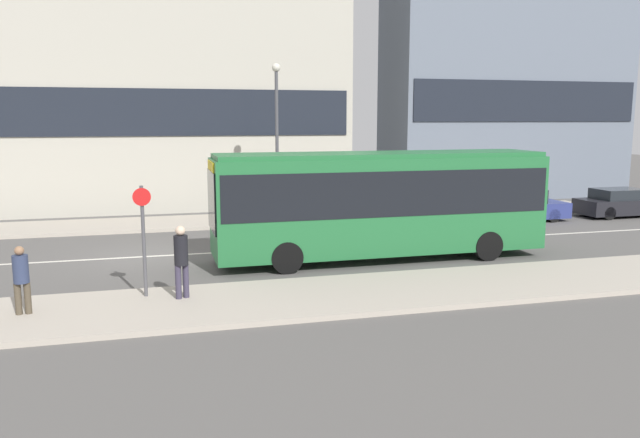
{
  "coord_description": "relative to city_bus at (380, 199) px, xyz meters",
  "views": [
    {
      "loc": [
        0.36,
        -21.05,
        4.54
      ],
      "look_at": [
        5.47,
        -2.04,
        1.36
      ],
      "focal_mm": 35.0,
      "sensor_mm": 36.0,
      "label": 1
    }
  ],
  "objects": [
    {
      "name": "lane_centerline",
      "position": [
        -7.38,
        2.34,
        -1.99
      ],
      "size": [
        41.8,
        0.16,
        0.01
      ],
      "color": "silver",
      "rests_on": "ground_plane"
    },
    {
      "name": "parked_car_1",
      "position": [
        14.05,
        5.55,
        -1.37
      ],
      "size": [
        4.02,
        1.74,
        1.3
      ],
      "color": "black",
      "rests_on": "ground_plane"
    },
    {
      "name": "bus_stop_sign",
      "position": [
        -7.31,
        -2.96,
        -0.24
      ],
      "size": [
        0.44,
        0.12,
        2.79
      ],
      "color": "#4C4C51",
      "rests_on": "sidewalk_near"
    },
    {
      "name": "pedestrian_near_stop",
      "position": [
        -10.0,
        -3.74,
        -0.97
      ],
      "size": [
        0.35,
        0.34,
        1.58
      ],
      "rotation": [
        0.0,
        0.0,
        0.08
      ],
      "color": "#4C4233",
      "rests_on": "sidewalk_near"
    },
    {
      "name": "ground_plane",
      "position": [
        -7.38,
        2.34,
        -1.99
      ],
      "size": [
        120.0,
        120.0,
        0.0
      ],
      "primitive_type": "plane",
      "color": "#595654"
    },
    {
      "name": "sidewalk_near",
      "position": [
        -7.38,
        -3.91,
        -1.93
      ],
      "size": [
        44.0,
        3.5,
        0.13
      ],
      "color": "#B2A899",
      "rests_on": "ground_plane"
    },
    {
      "name": "apartment_block_left_tower",
      "position": [
        -5.67,
        14.14,
        6.77
      ],
      "size": [
        17.14,
        4.67,
        17.53
      ],
      "color": "#B7B2A3",
      "rests_on": "ground_plane"
    },
    {
      "name": "apartment_block_right_tower",
      "position": [
        12.99,
        14.15,
        7.96
      ],
      "size": [
        14.12,
        4.7,
        19.93
      ],
      "color": "slate",
      "rests_on": "ground_plane"
    },
    {
      "name": "street_lamp",
      "position": [
        -1.85,
        7.62,
        2.24
      ],
      "size": [
        0.36,
        0.36,
        6.7
      ],
      "color": "#4C4C51",
      "rests_on": "sidewalk_far"
    },
    {
      "name": "pedestrian_down_pavement",
      "position": [
        -6.44,
        -3.37,
        -0.82
      ],
      "size": [
        0.34,
        0.34,
        1.82
      ],
      "rotation": [
        0.0,
        0.0,
        0.37
      ],
      "color": "#383347",
      "rests_on": "sidewalk_near"
    },
    {
      "name": "parked_car_0",
      "position": [
        8.54,
        5.68,
        -1.32
      ],
      "size": [
        4.61,
        1.79,
        1.43
      ],
      "color": "navy",
      "rests_on": "ground_plane"
    },
    {
      "name": "sidewalk_far",
      "position": [
        -7.38,
        8.59,
        -1.93
      ],
      "size": [
        44.0,
        3.5,
        0.13
      ],
      "color": "#B2A899",
      "rests_on": "ground_plane"
    },
    {
      "name": "city_bus",
      "position": [
        0.0,
        0.0,
        0.0
      ],
      "size": [
        10.73,
        2.46,
        3.47
      ],
      "rotation": [
        0.0,
        0.0,
        -0.02
      ],
      "color": "#236B38",
      "rests_on": "ground_plane"
    }
  ]
}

